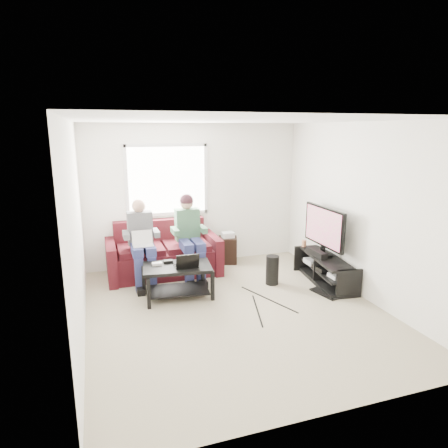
% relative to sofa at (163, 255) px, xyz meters
% --- Properties ---
extents(floor, '(4.50, 4.50, 0.00)m').
position_rel_sofa_xyz_m(floor, '(0.69, -1.82, -0.33)').
color(floor, tan).
rests_on(floor, ground).
extents(ceiling, '(4.50, 4.50, 0.00)m').
position_rel_sofa_xyz_m(ceiling, '(0.69, -1.82, 2.27)').
color(ceiling, white).
rests_on(ceiling, wall_back).
extents(wall_back, '(4.50, 0.00, 4.50)m').
position_rel_sofa_xyz_m(wall_back, '(0.69, 0.43, 0.97)').
color(wall_back, white).
rests_on(wall_back, floor).
extents(wall_front, '(4.50, 0.00, 4.50)m').
position_rel_sofa_xyz_m(wall_front, '(0.69, -4.07, 0.97)').
color(wall_front, white).
rests_on(wall_front, floor).
extents(wall_left, '(0.00, 4.50, 4.50)m').
position_rel_sofa_xyz_m(wall_left, '(-1.31, -1.82, 0.97)').
color(wall_left, white).
rests_on(wall_left, floor).
extents(wall_right, '(0.00, 4.50, 4.50)m').
position_rel_sofa_xyz_m(wall_right, '(2.69, -1.82, 0.97)').
color(wall_right, white).
rests_on(wall_right, floor).
extents(window, '(1.48, 0.04, 1.28)m').
position_rel_sofa_xyz_m(window, '(0.19, 0.41, 1.27)').
color(window, white).
rests_on(window, wall_back).
extents(sofa, '(1.92, 0.96, 0.91)m').
position_rel_sofa_xyz_m(sofa, '(0.00, 0.00, 0.00)').
color(sofa, '#441119').
rests_on(sofa, floor).
extents(person_left, '(0.40, 0.71, 1.38)m').
position_rel_sofa_xyz_m(person_left, '(-0.40, -0.35, 0.43)').
color(person_left, navy).
rests_on(person_left, sofa).
extents(person_right, '(0.40, 0.71, 1.42)m').
position_rel_sofa_xyz_m(person_right, '(0.40, -0.33, 0.49)').
color(person_right, navy).
rests_on(person_right, sofa).
extents(laptop_silver, '(0.33, 0.23, 0.24)m').
position_rel_sofa_xyz_m(laptop_silver, '(-0.40, -0.53, 0.42)').
color(laptop_silver, silver).
rests_on(laptop_silver, person_left).
extents(coffee_table, '(1.07, 0.73, 0.50)m').
position_rel_sofa_xyz_m(coffee_table, '(0.02, -1.11, 0.04)').
color(coffee_table, black).
rests_on(coffee_table, floor).
extents(laptop_black, '(0.37, 0.29, 0.24)m').
position_rel_sofa_xyz_m(laptop_black, '(0.14, -1.19, 0.29)').
color(laptop_black, black).
rests_on(laptop_black, coffee_table).
extents(controller_a, '(0.14, 0.09, 0.04)m').
position_rel_sofa_xyz_m(controller_a, '(-0.26, -0.99, 0.19)').
color(controller_a, silver).
rests_on(controller_a, coffee_table).
extents(controller_b, '(0.14, 0.09, 0.04)m').
position_rel_sofa_xyz_m(controller_b, '(-0.08, -0.93, 0.19)').
color(controller_b, black).
rests_on(controller_b, coffee_table).
extents(controller_c, '(0.15, 0.10, 0.04)m').
position_rel_sofa_xyz_m(controller_c, '(0.32, -0.96, 0.19)').
color(controller_c, gray).
rests_on(controller_c, coffee_table).
extents(tv_stand, '(0.59, 1.41, 0.45)m').
position_rel_sofa_xyz_m(tv_stand, '(2.46, -1.30, -0.13)').
color(tv_stand, black).
rests_on(tv_stand, floor).
extents(tv, '(0.12, 1.10, 0.81)m').
position_rel_sofa_xyz_m(tv, '(2.46, -1.20, 0.58)').
color(tv, black).
rests_on(tv, tv_stand).
extents(soundbar, '(0.12, 0.50, 0.10)m').
position_rel_sofa_xyz_m(soundbar, '(2.34, -1.20, 0.17)').
color(soundbar, black).
rests_on(soundbar, tv_stand).
extents(drink_cup, '(0.08, 0.08, 0.12)m').
position_rel_sofa_xyz_m(drink_cup, '(2.41, -0.67, 0.18)').
color(drink_cup, '#B2734D').
rests_on(drink_cup, tv_stand).
extents(console_white, '(0.30, 0.22, 0.06)m').
position_rel_sofa_xyz_m(console_white, '(2.46, -1.70, -0.06)').
color(console_white, silver).
rests_on(console_white, tv_stand).
extents(console_grey, '(0.34, 0.26, 0.08)m').
position_rel_sofa_xyz_m(console_grey, '(2.46, -1.00, -0.05)').
color(console_grey, gray).
rests_on(console_grey, tv_stand).
extents(console_black, '(0.38, 0.30, 0.07)m').
position_rel_sofa_xyz_m(console_black, '(2.46, -1.35, -0.06)').
color(console_black, black).
rests_on(console_black, tv_stand).
extents(subwoofer, '(0.21, 0.21, 0.48)m').
position_rel_sofa_xyz_m(subwoofer, '(1.61, -1.08, -0.09)').
color(subwoofer, black).
rests_on(subwoofer, floor).
extents(keyboard_floor, '(0.27, 0.52, 0.03)m').
position_rel_sofa_xyz_m(keyboard_floor, '(2.19, -1.73, -0.32)').
color(keyboard_floor, black).
rests_on(keyboard_floor, floor).
extents(end_table, '(0.33, 0.33, 0.60)m').
position_rel_sofa_xyz_m(end_table, '(1.27, 0.19, -0.06)').
color(end_table, black).
rests_on(end_table, floor).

